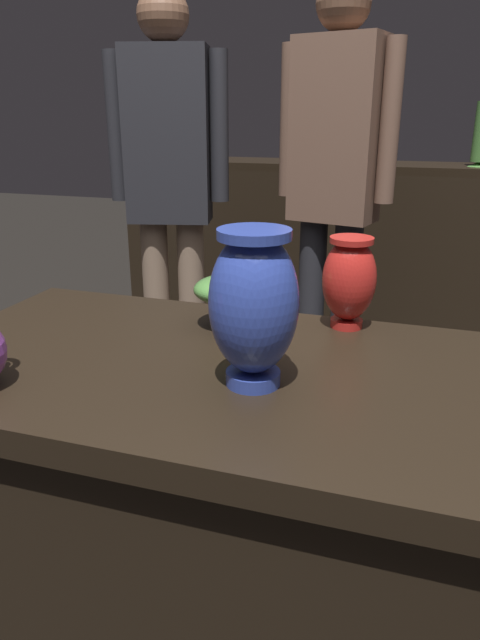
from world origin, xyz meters
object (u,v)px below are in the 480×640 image
at_px(vase_tall_behind, 226,290).
at_px(visitor_near_left, 170,180).
at_px(visitor_center_back, 334,177).
at_px(vase_centerpiece, 254,304).
at_px(vase_right_accent, 349,279).

xyz_separation_m(vase_tall_behind, visitor_near_left, (-0.60, 1.04, 0.10)).
bearing_deg(visitor_center_back, visitor_near_left, 25.42).
relative_size(vase_centerpiece, vase_tall_behind, 1.90).
distance_m(vase_tall_behind, visitor_center_back, 1.18).
distance_m(vase_tall_behind, visitor_near_left, 1.21).
relative_size(vase_centerpiece, visitor_center_back, 0.16).
bearing_deg(visitor_near_left, visitor_center_back, 177.42).
bearing_deg(vase_centerpiece, vase_tall_behind, 118.30).
bearing_deg(vase_tall_behind, visitor_center_back, 88.58).
bearing_deg(vase_right_accent, vase_centerpiece, -108.55).
distance_m(vase_centerpiece, visitor_center_back, 1.43).
height_order(vase_tall_behind, visitor_center_back, visitor_center_back).
height_order(vase_tall_behind, visitor_near_left, visitor_near_left).
distance_m(vase_centerpiece, vase_right_accent, 0.35).
bearing_deg(vase_right_accent, vase_tall_behind, -162.64).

